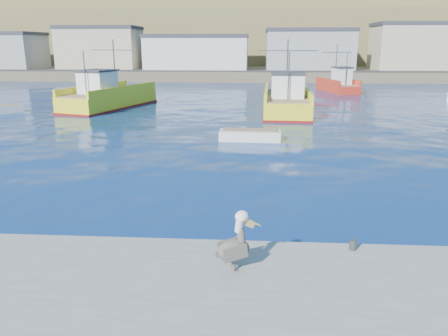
% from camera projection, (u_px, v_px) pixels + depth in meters
% --- Properties ---
extents(ground, '(260.00, 260.00, 0.00)m').
position_uv_depth(ground, '(247.00, 217.00, 15.81)').
color(ground, navy).
rests_on(ground, ground).
extents(dock_bollards, '(36.20, 0.20, 0.30)m').
position_uv_depth(dock_bollards, '(267.00, 242.00, 12.33)').
color(dock_bollards, '#4C4C4C').
rests_on(dock_bollards, dock).
extents(far_shore, '(200.00, 81.00, 24.00)m').
position_uv_depth(far_shore, '(253.00, 33.00, 118.16)').
color(far_shore, brown).
rests_on(far_shore, ground).
extents(trawler_yellow_a, '(7.21, 12.24, 6.56)m').
position_uv_depth(trawler_yellow_a, '(108.00, 97.00, 42.62)').
color(trawler_yellow_a, yellow).
rests_on(trawler_yellow_a, ground).
extents(trawler_yellow_b, '(5.47, 11.70, 6.55)m').
position_uv_depth(trawler_yellow_b, '(286.00, 101.00, 39.60)').
color(trawler_yellow_b, yellow).
rests_on(trawler_yellow_b, ground).
extents(boat_orange, '(4.69, 8.17, 6.00)m').
position_uv_depth(boat_orange, '(338.00, 84.00, 56.76)').
color(boat_orange, red).
rests_on(boat_orange, ground).
extents(skiff_mid, '(4.00, 1.55, 0.86)m').
position_uv_depth(skiff_mid, '(250.00, 136.00, 28.37)').
color(skiff_mid, silver).
rests_on(skiff_mid, ground).
extents(pelican, '(1.25, 0.80, 1.58)m').
position_uv_depth(pelican, '(235.00, 245.00, 10.99)').
color(pelican, '#595451').
rests_on(pelican, dock).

